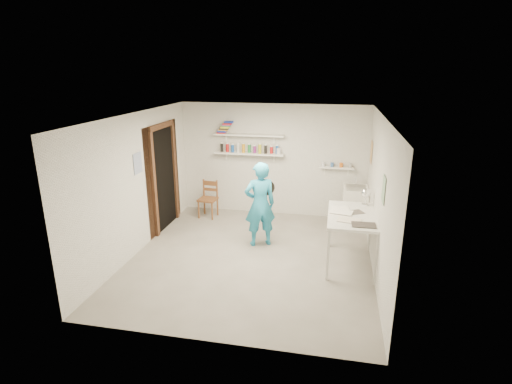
% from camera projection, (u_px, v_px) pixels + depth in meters
% --- Properties ---
extents(floor, '(4.00, 4.50, 0.02)m').
position_uv_depth(floor, '(251.00, 258.00, 6.84)').
color(floor, slate).
rests_on(floor, ground).
extents(ceiling, '(4.00, 4.50, 0.02)m').
position_uv_depth(ceiling, '(251.00, 115.00, 6.12)').
color(ceiling, silver).
rests_on(ceiling, wall_back).
extents(wall_back, '(4.00, 0.02, 2.40)m').
position_uv_depth(wall_back, '(273.00, 160.00, 8.59)').
color(wall_back, silver).
rests_on(wall_back, ground).
extents(wall_front, '(4.00, 0.02, 2.40)m').
position_uv_depth(wall_front, '(208.00, 250.00, 4.36)').
color(wall_front, silver).
rests_on(wall_front, ground).
extents(wall_left, '(0.02, 4.50, 2.40)m').
position_uv_depth(wall_left, '(137.00, 184.00, 6.86)').
color(wall_left, silver).
rests_on(wall_left, ground).
extents(wall_right, '(0.02, 4.50, 2.40)m').
position_uv_depth(wall_right, '(379.00, 198.00, 6.10)').
color(wall_right, silver).
rests_on(wall_right, ground).
extents(doorway_recess, '(0.02, 0.90, 2.00)m').
position_uv_depth(doorway_recess, '(164.00, 179.00, 7.89)').
color(doorway_recess, black).
rests_on(doorway_recess, wall_left).
extents(corridor_box, '(1.40, 1.50, 2.10)m').
position_uv_depth(corridor_box, '(131.00, 175.00, 8.01)').
color(corridor_box, brown).
rests_on(corridor_box, ground).
extents(door_lintel, '(0.06, 1.05, 0.10)m').
position_uv_depth(door_lintel, '(161.00, 126.00, 7.58)').
color(door_lintel, brown).
rests_on(door_lintel, wall_left).
extents(door_jamb_near, '(0.06, 0.10, 2.00)m').
position_uv_depth(door_jamb_near, '(154.00, 186.00, 7.42)').
color(door_jamb_near, brown).
rests_on(door_jamb_near, ground).
extents(door_jamb_far, '(0.06, 0.10, 2.00)m').
position_uv_depth(door_jamb_far, '(175.00, 173.00, 8.36)').
color(door_jamb_far, brown).
rests_on(door_jamb_far, ground).
extents(shelf_lower, '(1.50, 0.22, 0.03)m').
position_uv_depth(shelf_lower, '(249.00, 154.00, 8.52)').
color(shelf_lower, white).
rests_on(shelf_lower, wall_back).
extents(shelf_upper, '(1.50, 0.22, 0.03)m').
position_uv_depth(shelf_upper, '(249.00, 135.00, 8.40)').
color(shelf_upper, white).
rests_on(shelf_upper, wall_back).
extents(ledge_shelf, '(0.70, 0.14, 0.03)m').
position_uv_depth(ledge_shelf, '(336.00, 168.00, 8.28)').
color(ledge_shelf, white).
rests_on(ledge_shelf, wall_back).
extents(poster_left, '(0.01, 0.28, 0.36)m').
position_uv_depth(poster_left, '(138.00, 163.00, 6.79)').
color(poster_left, '#334C7F').
rests_on(poster_left, wall_left).
extents(poster_right_a, '(0.01, 0.34, 0.42)m').
position_uv_depth(poster_right_a, '(371.00, 152.00, 7.68)').
color(poster_right_a, '#995933').
rests_on(poster_right_a, wall_right).
extents(poster_right_b, '(0.01, 0.30, 0.38)m').
position_uv_depth(poster_right_b, '(384.00, 190.00, 5.50)').
color(poster_right_b, '#3F724C').
rests_on(poster_right_b, wall_right).
extents(belfast_sink, '(0.48, 0.60, 0.30)m').
position_uv_depth(belfast_sink, '(356.00, 195.00, 7.89)').
color(belfast_sink, white).
rests_on(belfast_sink, wall_right).
extents(man, '(0.67, 0.57, 1.55)m').
position_uv_depth(man, '(260.00, 204.00, 7.11)').
color(man, '#2694C0').
rests_on(man, ground).
extents(wall_clock, '(0.27, 0.15, 0.28)m').
position_uv_depth(wall_clock, '(267.00, 188.00, 7.20)').
color(wall_clock, '#C6C587').
rests_on(wall_clock, man).
extents(wooden_chair, '(0.41, 0.39, 0.80)m').
position_uv_depth(wooden_chair, '(208.00, 199.00, 8.57)').
color(wooden_chair, brown).
rests_on(wooden_chair, ground).
extents(work_table, '(0.78, 1.30, 0.87)m').
position_uv_depth(work_table, '(351.00, 240.00, 6.49)').
color(work_table, silver).
rests_on(work_table, ground).
extents(desk_lamp, '(0.16, 0.16, 0.16)m').
position_uv_depth(desk_lamp, '(366.00, 193.00, 6.74)').
color(desk_lamp, white).
rests_on(desk_lamp, work_table).
extents(spray_cans, '(1.34, 0.06, 0.17)m').
position_uv_depth(spray_cans, '(249.00, 149.00, 8.49)').
color(spray_cans, black).
rests_on(spray_cans, shelf_lower).
extents(book_stack, '(0.34, 0.14, 0.25)m').
position_uv_depth(book_stack, '(225.00, 127.00, 8.46)').
color(book_stack, red).
rests_on(book_stack, shelf_upper).
extents(ledge_pots, '(0.48, 0.07, 0.09)m').
position_uv_depth(ledge_pots, '(337.00, 165.00, 8.26)').
color(ledge_pots, silver).
rests_on(ledge_pots, ledge_shelf).
extents(papers, '(0.30, 0.22, 0.02)m').
position_uv_depth(papers, '(353.00, 214.00, 6.35)').
color(papers, silver).
rests_on(papers, work_table).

